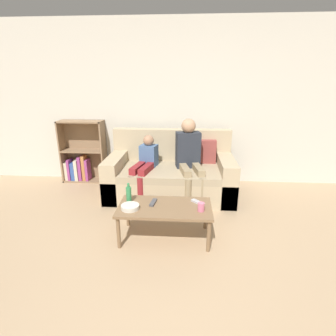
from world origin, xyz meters
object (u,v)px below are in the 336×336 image
object	(u,v)px
tv_remote_0	(153,202)
bottle	(129,194)
couch	(171,175)
person_adult	(189,154)
cup_near	(201,207)
bookshelf	(82,157)
snack_bowl	(130,207)
person_child	(145,164)
tv_remote_1	(198,202)
coffee_table	(165,209)

from	to	relation	value
tv_remote_0	bottle	distance (m)	0.29
couch	person_adult	world-z (taller)	person_adult
cup_near	bookshelf	bearing A→B (deg)	137.73
bookshelf	cup_near	distance (m)	2.64
tv_remote_0	snack_bowl	xyz separation A→B (m)	(-0.23, -0.15, 0.01)
person_adult	tv_remote_0	xyz separation A→B (m)	(-0.40, -1.05, -0.28)
couch	snack_bowl	world-z (taller)	couch
person_child	person_adult	bearing A→B (deg)	18.11
couch	tv_remote_1	bearing A→B (deg)	-72.15
person_child	tv_remote_0	world-z (taller)	person_child
person_child	bookshelf	bearing A→B (deg)	164.69
bookshelf	coffee_table	world-z (taller)	bookshelf
person_child	tv_remote_1	xyz separation A→B (m)	(0.73, -0.96, -0.13)
couch	person_adult	size ratio (longest dim) A/B	1.60
cup_near	coffee_table	bearing A→B (deg)	168.24
person_child	bottle	world-z (taller)	person_child
couch	bookshelf	world-z (taller)	bookshelf
couch	bottle	world-z (taller)	couch
person_adult	cup_near	distance (m)	1.23
person_adult	tv_remote_1	xyz separation A→B (m)	(0.09, -1.02, -0.28)
bookshelf	person_child	xyz separation A→B (m)	(1.19, -0.64, 0.11)
tv_remote_1	bottle	bearing A→B (deg)	136.99
tv_remote_1	person_child	bearing A→B (deg)	82.58
tv_remote_0	snack_bowl	distance (m)	0.27
tv_remote_1	bottle	distance (m)	0.77
bookshelf	snack_bowl	xyz separation A→B (m)	(1.21, -1.78, -0.01)
person_child	snack_bowl	distance (m)	1.15
coffee_table	snack_bowl	xyz separation A→B (m)	(-0.36, -0.09, 0.06)
bookshelf	person_child	distance (m)	1.36
coffee_table	bottle	bearing A→B (deg)	169.71
coffee_table	person_adult	size ratio (longest dim) A/B	0.87
cup_near	person_child	bearing A→B (deg)	123.71
cup_near	tv_remote_0	size ratio (longest dim) A/B	0.52
couch	person_child	xyz separation A→B (m)	(-0.37, -0.17, 0.22)
person_adult	person_child	size ratio (longest dim) A/B	1.27
couch	tv_remote_0	size ratio (longest dim) A/B	10.64
person_adult	snack_bowl	bearing A→B (deg)	-129.02
cup_near	bottle	world-z (taller)	bottle
snack_bowl	person_child	bearing A→B (deg)	90.68
person_adult	snack_bowl	distance (m)	1.38
couch	person_child	distance (m)	0.46
coffee_table	bottle	size ratio (longest dim) A/B	4.46
cup_near	tv_remote_1	distance (m)	0.18
tv_remote_0	tv_remote_1	world-z (taller)	same
coffee_table	person_adult	bearing A→B (deg)	76.52
bookshelf	bottle	size ratio (longest dim) A/B	4.64
person_adult	tv_remote_1	distance (m)	1.06
bottle	cup_near	bearing A→B (deg)	-11.01
coffee_table	tv_remote_0	bearing A→B (deg)	155.18
cup_near	tv_remote_1	world-z (taller)	cup_near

